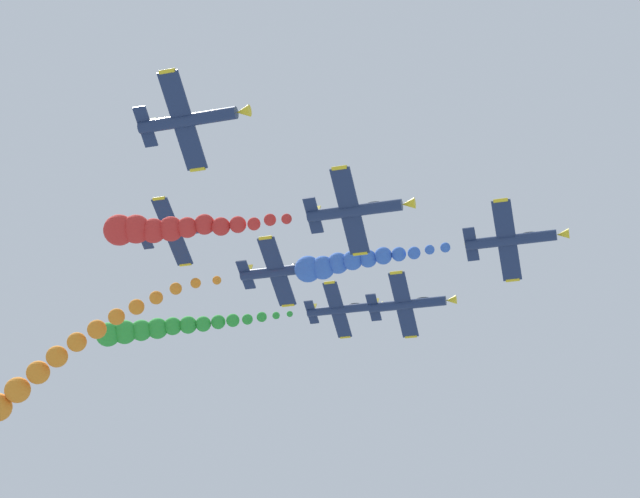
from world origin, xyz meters
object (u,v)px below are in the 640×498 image
object	(u,v)px
airplane_left_inner	(409,304)
airplane_trailing	(189,120)
airplane_lead	(513,240)
airplane_right_outer	(342,309)
airplane_high_slot	(178,231)
airplane_right_inner	(356,210)
airplane_left_outer	(282,271)

from	to	relation	value
airplane_left_inner	airplane_trailing	world-z (taller)	airplane_trailing
airplane_lead	airplane_right_outer	bearing A→B (deg)	-135.84
airplane_trailing	airplane_high_slot	world-z (taller)	airplane_high_slot
airplane_lead	airplane_right_inner	world-z (taller)	airplane_lead
airplane_left_outer	airplane_high_slot	xyz separation A→B (m)	(0.76, -12.21, 5.95)
airplane_right_inner	airplane_right_outer	size ratio (longest dim) A/B	1.00
airplane_left_outer	airplane_trailing	bearing A→B (deg)	-0.87
airplane_left_inner	airplane_high_slot	distance (m)	27.77
airplane_left_inner	airplane_right_inner	distance (m)	25.11
airplane_left_outer	airplane_lead	bearing A→B (deg)	88.70
airplane_left_inner	airplane_high_slot	size ratio (longest dim) A/B	1.00
airplane_right_inner	airplane_right_outer	world-z (taller)	airplane_right_outer
airplane_lead	airplane_trailing	world-z (taller)	airplane_trailing
airplane_lead	airplane_trailing	size ratio (longest dim) A/B	1.00
airplane_left_inner	airplane_left_outer	size ratio (longest dim) A/B	1.00
airplane_right_outer	airplane_high_slot	world-z (taller)	airplane_high_slot
airplane_left_inner	airplane_trailing	bearing A→B (deg)	-17.06
airplane_left_inner	airplane_right_outer	xyz separation A→B (m)	(-11.73, -11.08, 4.67)
airplane_left_inner	airplane_left_outer	bearing A→B (deg)	-41.12
airplane_right_inner	airplane_trailing	xyz separation A→B (m)	(12.55, -11.63, 4.35)
airplane_left_outer	airplane_right_outer	size ratio (longest dim) A/B	1.00
airplane_right_inner	airplane_left_outer	distance (m)	16.67
airplane_left_inner	airplane_right_outer	world-z (taller)	airplane_right_outer
airplane_lead	airplane_right_inner	xyz separation A→B (m)	(11.75, -13.22, -0.45)
airplane_trailing	airplane_high_slot	size ratio (longest dim) A/B	1.00
airplane_right_outer	airplane_high_slot	size ratio (longest dim) A/B	1.00
airplane_right_outer	airplane_high_slot	distance (m)	28.19
airplane_lead	airplane_left_outer	bearing A→B (deg)	-91.30
airplane_left_outer	airplane_trailing	size ratio (longest dim) A/B	1.00
airplane_left_outer	airplane_right_outer	world-z (taller)	airplane_right_outer
airplane_lead	airplane_high_slot	world-z (taller)	airplane_high_slot
airplane_left_inner	airplane_high_slot	world-z (taller)	airplane_high_slot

